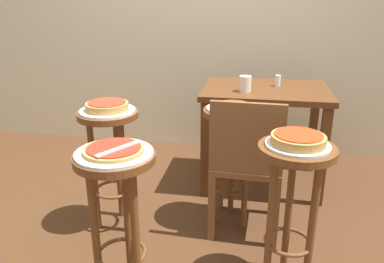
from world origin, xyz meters
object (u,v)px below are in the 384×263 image
(pizza_foreground, at_px, (114,149))
(stool_middle, at_px, (293,189))
(serving_plate_middle, at_px, (298,145))
(stool_rear, at_px, (232,143))
(pizza_server_knife, at_px, (119,149))
(serving_plate_foreground, at_px, (114,153))
(pizza_rear, at_px, (233,106))
(serving_plate_leftside, at_px, (107,111))
(stool_foreground, at_px, (117,199))
(condiment_shaker, at_px, (278,81))
(pizza_middle, at_px, (298,139))
(wooden_chair, at_px, (247,162))
(stool_leftside, at_px, (110,146))
(pizza_leftside, at_px, (107,106))
(serving_plate_rear, at_px, (233,108))
(cup_near_edge, at_px, (245,84))
(dining_table, at_px, (265,106))

(pizza_foreground, distance_m, stool_middle, 0.83)
(serving_plate_middle, xyz_separation_m, stool_rear, (-0.32, 0.52, -0.22))
(pizza_server_knife, bearing_deg, serving_plate_foreground, 87.87)
(pizza_rear, bearing_deg, serving_plate_leftside, -166.52)
(stool_foreground, distance_m, condiment_shaker, 1.60)
(pizza_middle, bearing_deg, stool_rear, 121.72)
(serving_plate_foreground, height_order, pizza_middle, pizza_middle)
(pizza_rear, xyz_separation_m, wooden_chair, (0.10, -0.11, -0.30))
(stool_leftside, distance_m, stool_rear, 0.72)
(serving_plate_foreground, height_order, stool_rear, serving_plate_foreground)
(stool_middle, height_order, serving_plate_middle, serving_plate_middle)
(serving_plate_foreground, bearing_deg, stool_middle, 16.42)
(pizza_middle, height_order, stool_rear, pizza_middle)
(pizza_leftside, relative_size, serving_plate_rear, 0.78)
(serving_plate_rear, height_order, cup_near_edge, cup_near_edge)
(serving_plate_foreground, distance_m, cup_near_edge, 1.30)
(stool_foreground, bearing_deg, pizza_middle, 16.42)
(serving_plate_foreground, relative_size, wooden_chair, 0.39)
(stool_foreground, relative_size, wooden_chair, 0.88)
(serving_plate_leftside, bearing_deg, pizza_rear, 13.48)
(serving_plate_middle, xyz_separation_m, wooden_chair, (-0.23, 0.42, -0.28))
(pizza_foreground, xyz_separation_m, condiment_shaker, (0.71, 1.41, 0.02))
(serving_plate_foreground, bearing_deg, stool_rear, 59.44)
(stool_rear, distance_m, wooden_chair, 0.16)
(serving_plate_foreground, bearing_deg, pizza_server_knife, -33.69)
(stool_rear, bearing_deg, pizza_middle, -58.28)
(stool_foreground, xyz_separation_m, pizza_server_knife, (0.03, -0.02, 0.25))
(stool_foreground, relative_size, stool_leftside, 1.00)
(stool_foreground, relative_size, condiment_shaker, 9.16)
(stool_foreground, height_order, serving_plate_rear, serving_plate_rear)
(condiment_shaker, bearing_deg, cup_near_edge, -137.88)
(stool_leftside, xyz_separation_m, pizza_rear, (0.70, 0.17, 0.23))
(pizza_foreground, height_order, pizza_leftside, pizza_leftside)
(stool_foreground, distance_m, serving_plate_foreground, 0.22)
(pizza_foreground, height_order, pizza_rear, same)
(pizza_foreground, height_order, cup_near_edge, cup_near_edge)
(serving_plate_foreground, xyz_separation_m, pizza_rear, (0.44, 0.75, 0.02))
(cup_near_edge, bearing_deg, stool_foreground, -112.11)
(pizza_foreground, distance_m, wooden_chair, 0.89)
(pizza_leftside, xyz_separation_m, serving_plate_rear, (0.70, 0.17, -0.03))
(condiment_shaker, bearing_deg, pizza_rear, -112.48)
(stool_foreground, xyz_separation_m, serving_plate_middle, (0.76, 0.22, 0.22))
(pizza_middle, relative_size, pizza_server_knife, 1.09)
(pizza_middle, xyz_separation_m, pizza_leftside, (-1.02, 0.35, -0.00))
(pizza_leftside, height_order, serving_plate_rear, pizza_leftside)
(stool_leftside, bearing_deg, pizza_server_knife, -64.20)
(serving_plate_foreground, relative_size, stool_middle, 0.44)
(serving_plate_foreground, height_order, cup_near_edge, cup_near_edge)
(dining_table, bearing_deg, stool_middle, -83.24)
(pizza_leftside, bearing_deg, stool_rear, 13.48)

